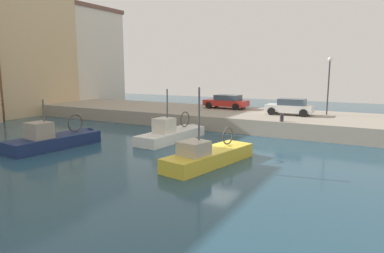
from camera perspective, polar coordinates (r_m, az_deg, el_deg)
water_surface at (r=20.44m, az=3.78°, el=-4.77°), size 80.00×80.00×0.00m
quay_wall at (r=30.94m, az=12.89°, el=0.98°), size 9.00×56.00×1.20m
fishing_boat_yellow at (r=18.72m, az=3.43°, el=-5.75°), size 7.05×2.92×4.89m
fishing_boat_navy at (r=24.17m, az=-21.19°, el=-2.85°), size 6.96×2.70×4.06m
fishing_boat_white at (r=24.90m, az=-2.94°, el=-1.89°), size 7.04×2.38×4.50m
parked_car_red at (r=34.26m, az=5.72°, el=4.15°), size 2.15×4.35×1.35m
parked_car_white at (r=30.34m, az=15.93°, el=3.18°), size 1.86×3.86×1.38m
mooring_bollard_mid at (r=26.34m, az=14.62°, el=1.40°), size 0.28×0.28×0.55m
quay_streetlamp at (r=31.23m, az=21.72°, el=7.73°), size 0.36×0.36×4.83m
waterfront_building_central at (r=50.59m, az=-18.08°, el=10.76°), size 9.84×7.88×13.20m
waterfront_building_east at (r=44.28m, az=-26.36°, el=11.02°), size 10.13×7.35×13.97m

